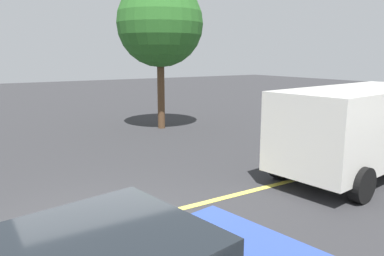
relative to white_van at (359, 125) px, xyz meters
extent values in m
plane|color=#2D2D30|center=(-6.67, 0.50, -1.27)|extent=(80.00, 80.00, 0.00)
cube|color=#E0D14C|center=(-3.67, 0.50, -1.26)|extent=(28.00, 0.16, 0.01)
cube|color=silver|center=(0.02, 0.00, 0.02)|extent=(5.41, 2.62, 1.82)
cube|color=black|center=(-2.04, -0.25, 0.42)|extent=(0.38, 1.85, 0.80)
cylinder|color=black|center=(-1.61, -1.21, -0.89)|extent=(0.79, 0.35, 0.76)
cylinder|color=black|center=(-1.85, 0.78, -0.89)|extent=(0.79, 0.35, 0.76)
cylinder|color=black|center=(1.66, 1.21, -0.89)|extent=(0.79, 0.35, 0.76)
cylinder|color=#513823|center=(-1.23, 8.17, 0.38)|extent=(0.30, 0.30, 3.29)
sphere|color=#286023|center=(-1.23, 8.17, 2.98)|extent=(3.45, 3.45, 3.45)
camera|label=1|loc=(-8.47, -5.45, 1.70)|focal=34.93mm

